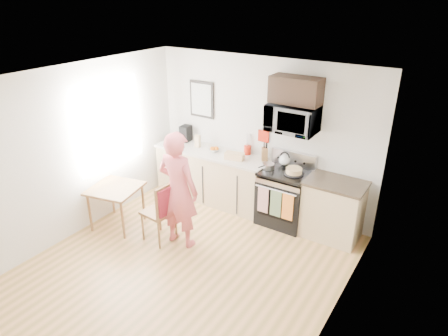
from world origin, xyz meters
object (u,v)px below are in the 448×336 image
Objects in this scene: person at (178,190)px; dining_table at (115,192)px; range at (284,198)px; cake at (294,171)px; microwave at (293,118)px; chair at (164,206)px.

person reaches higher than dining_table.
person is at bearing -127.66° from range.
cake is (1.21, 1.34, 0.08)m from person.
microwave reaches higher than dining_table.
range is 1.96m from chair.
person is 0.33m from chair.
range is at bearing -89.94° from microwave.
microwave is 0.81m from cake.
person is 1.81m from cake.
dining_table is (-2.22, -1.66, -1.15)m from microwave.
dining_table is at bearing -172.12° from chair.
dining_table is (-2.22, -1.55, 0.17)m from range.
cake is at bearing -44.63° from microwave.
chair reaches higher than dining_table.
chair is at bearing -129.45° from range.
range is 3.84× the size of cake.
dining_table is 2.83m from cake.
chair is (-0.18, -0.13, -0.25)m from person.
cake is at bearing 51.85° from chair.
chair is 2.04m from cake.
chair is at bearing -127.58° from microwave.
person reaches higher than chair.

